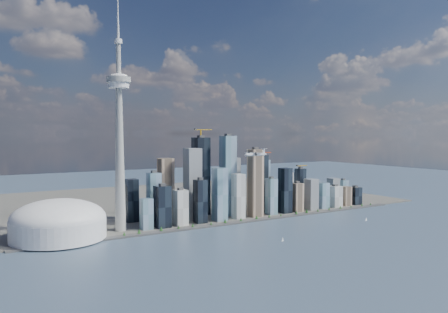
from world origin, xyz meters
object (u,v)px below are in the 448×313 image
sailboat_west (283,240)px  sailboat_east (366,219)px  needle_tower (119,131)px  airplane (256,154)px  dome_stadium (59,222)px

sailboat_west → sailboat_east: bearing=3.6°
needle_tower → sailboat_west: size_ratio=59.16×
sailboat_west → sailboat_east: size_ratio=0.88×
sailboat_west → needle_tower: bearing=128.4°
needle_tower → airplane: size_ratio=7.34×
sailboat_west → dome_stadium: bearing=141.1°
needle_tower → sailboat_east: 674.88m
airplane → sailboat_east: airplane is taller
sailboat_east → airplane: bearing=145.9°
dome_stadium → needle_tower: bearing=4.1°
airplane → needle_tower: bearing=154.5°
airplane → sailboat_west: airplane is taller
needle_tower → dome_stadium: (-140.00, -10.00, -196.40)m
dome_stadium → sailboat_west: dome_stadium is taller
needle_tower → dome_stadium: size_ratio=2.75×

